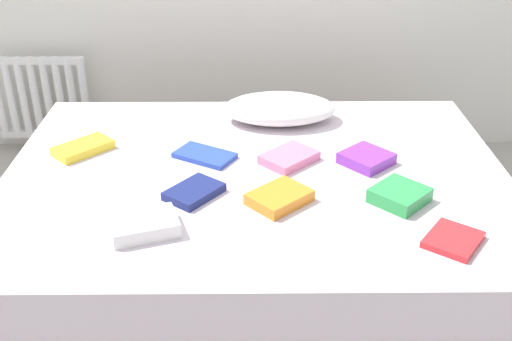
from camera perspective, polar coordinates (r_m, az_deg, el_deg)
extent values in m
plane|color=#9E998E|center=(2.69, 0.01, -9.57)|extent=(8.00, 8.00, 0.00)
cube|color=brown|center=(2.60, 0.01, -7.13)|extent=(2.00, 1.50, 0.28)
cube|color=silver|center=(2.47, 0.01, -2.39)|extent=(1.96, 1.46, 0.22)
cylinder|color=white|center=(3.82, -21.62, 6.19)|extent=(0.04, 0.04, 0.48)
cylinder|color=white|center=(3.80, -20.62, 6.24)|extent=(0.04, 0.04, 0.48)
cylinder|color=white|center=(3.78, -19.62, 6.28)|extent=(0.04, 0.04, 0.48)
cylinder|color=white|center=(3.75, -18.60, 6.32)|extent=(0.04, 0.04, 0.48)
cylinder|color=white|center=(3.73, -17.56, 6.36)|extent=(0.04, 0.04, 0.48)
cylinder|color=white|center=(3.71, -16.52, 6.40)|extent=(0.04, 0.04, 0.48)
cylinder|color=white|center=(3.69, -15.47, 6.44)|extent=(0.04, 0.04, 0.48)
cube|color=white|center=(3.69, -19.65, 9.48)|extent=(0.54, 0.04, 0.04)
cube|color=white|center=(3.85, -18.59, 3.25)|extent=(0.54, 0.04, 0.04)
ellipsoid|color=white|center=(2.84, 2.16, 5.72)|extent=(0.51, 0.31, 0.12)
cube|color=yellow|center=(2.66, -15.62, 2.01)|extent=(0.25, 0.25, 0.04)
cube|color=orange|center=(2.20, 2.17, -2.49)|extent=(0.26, 0.25, 0.04)
cube|color=white|center=(2.07, -10.26, -4.99)|extent=(0.25, 0.21, 0.05)
cube|color=red|center=(2.10, 17.68, -6.08)|extent=(0.23, 0.23, 0.02)
cube|color=navy|center=(2.26, -5.72, -1.96)|extent=(0.23, 0.24, 0.03)
cube|color=#2847B7|center=(2.53, -4.74, 1.40)|extent=(0.27, 0.24, 0.02)
cube|color=pink|center=(2.48, 3.06, 1.20)|extent=(0.26, 0.26, 0.04)
cube|color=green|center=(2.26, 13.07, -2.23)|extent=(0.24, 0.24, 0.05)
cube|color=purple|center=(2.50, 10.12, 1.10)|extent=(0.24, 0.24, 0.04)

